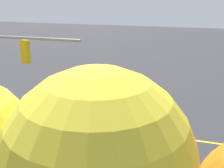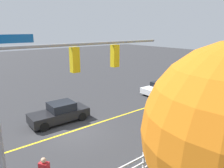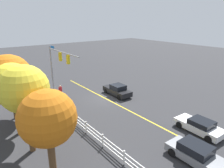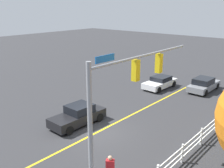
% 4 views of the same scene
% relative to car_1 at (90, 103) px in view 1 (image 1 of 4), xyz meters
% --- Properties ---
extents(ground_plane, '(120.00, 120.00, 0.00)m').
position_rel_car_1_xyz_m(ground_plane, '(-0.04, 1.98, -0.69)').
color(ground_plane, '#2D2D30').
extents(lane_center_stripe, '(28.00, 0.16, 0.01)m').
position_rel_car_1_xyz_m(lane_center_stripe, '(-4.04, 1.98, -0.69)').
color(lane_center_stripe, gold).
rests_on(lane_center_stripe, ground_plane).
extents(car_1, '(4.36, 1.92, 1.49)m').
position_rel_car_1_xyz_m(car_1, '(0.00, 0.00, 0.00)').
color(car_1, black).
rests_on(car_1, ground_plane).
extents(tree_3, '(3.52, 3.52, 6.83)m').
position_rel_car_1_xyz_m(tree_3, '(-5.28, 12.72, 4.32)').
color(tree_3, brown).
rests_on(tree_3, ground_plane).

